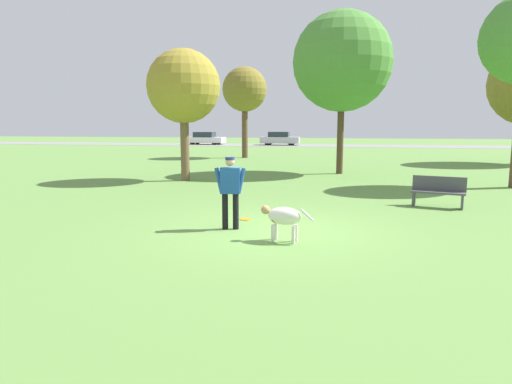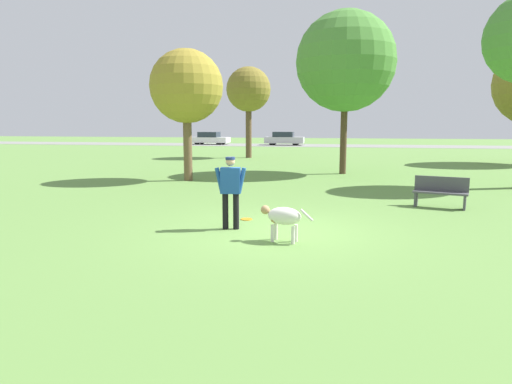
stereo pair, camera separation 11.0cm
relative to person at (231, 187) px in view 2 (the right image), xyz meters
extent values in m
plane|color=#608C42|center=(0.96, 0.02, -0.93)|extent=(120.00, 120.00, 0.00)
cube|color=gray|center=(0.96, 37.26, -0.92)|extent=(120.00, 6.00, 0.01)
cylinder|color=black|center=(0.12, 0.01, -0.53)|extent=(0.14, 0.14, 0.79)
cylinder|color=black|center=(-0.12, -0.01, -0.53)|extent=(0.14, 0.14, 0.79)
cube|color=#1E4C93|center=(0.00, 0.00, 0.14)|extent=(0.45, 0.27, 0.56)
cylinder|color=#1E4C93|center=(0.24, 0.03, 0.14)|extent=(0.21, 0.11, 0.57)
cylinder|color=#1E4C93|center=(-0.24, -0.03, 0.14)|extent=(0.21, 0.11, 0.57)
sphere|color=tan|center=(0.00, 0.00, 0.55)|extent=(0.22, 0.22, 0.20)
cylinder|color=navy|center=(0.00, 0.00, 0.62)|extent=(0.23, 0.23, 0.05)
ellipsoid|color=silver|center=(1.28, -0.86, -0.42)|extent=(0.73, 0.48, 0.34)
ellipsoid|color=tan|center=(1.10, -0.83, -0.48)|extent=(0.23, 0.27, 0.19)
sphere|color=tan|center=(0.89, -0.78, -0.32)|extent=(0.21, 0.21, 0.18)
cylinder|color=silver|center=(1.05, -0.91, -0.76)|extent=(0.08, 0.08, 0.34)
cylinder|color=silver|center=(1.09, -0.73, -0.76)|extent=(0.08, 0.08, 0.34)
cylinder|color=silver|center=(1.46, -1.00, -0.76)|extent=(0.08, 0.08, 0.34)
cylinder|color=silver|center=(1.50, -0.82, -0.76)|extent=(0.08, 0.08, 0.34)
cylinder|color=silver|center=(1.71, -0.96, -0.36)|extent=(0.27, 0.10, 0.24)
cylinder|color=orange|center=(0.14, 1.02, -0.92)|extent=(0.28, 0.28, 0.02)
torus|color=orange|center=(0.14, 1.02, -0.92)|extent=(0.27, 0.27, 0.02)
cylinder|color=brown|center=(-3.65, 20.16, 0.75)|extent=(0.39, 0.39, 3.36)
sphere|color=olive|center=(-3.65, 20.16, 3.52)|extent=(2.89, 2.89, 2.89)
cylinder|color=brown|center=(-3.67, 7.93, 0.39)|extent=(0.34, 0.34, 2.63)
sphere|color=olive|center=(-3.67, 7.93, 2.78)|extent=(2.87, 2.87, 2.87)
cylinder|color=#4C3826|center=(2.44, 11.53, 0.73)|extent=(0.29, 0.29, 3.32)
sphere|color=#4C8938|center=(2.44, 11.53, 4.03)|extent=(4.38, 4.38, 4.38)
cube|color=white|center=(-11.35, 37.63, -0.44)|extent=(4.08, 1.97, 0.56)
cube|color=#232D38|center=(-11.47, 37.64, 0.12)|extent=(2.15, 1.63, 0.55)
cylinder|color=black|center=(-10.11, 38.36, -0.63)|extent=(0.60, 0.23, 0.59)
cylinder|color=black|center=(-10.18, 36.80, -0.63)|extent=(0.60, 0.23, 0.59)
cylinder|color=black|center=(-12.51, 38.46, -0.63)|extent=(0.60, 0.23, 0.59)
cylinder|color=black|center=(-12.58, 36.91, -0.63)|extent=(0.60, 0.23, 0.59)
cube|color=#B7B7BC|center=(-3.37, 37.48, -0.40)|extent=(4.02, 1.78, 0.63)
cube|color=#232D38|center=(-3.49, 37.48, 0.18)|extent=(2.10, 1.51, 0.52)
cylinder|color=black|center=(-2.16, 38.19, -0.62)|extent=(0.61, 0.21, 0.61)
cylinder|color=black|center=(-2.18, 36.72, -0.62)|extent=(0.61, 0.21, 0.61)
cylinder|color=black|center=(-4.55, 38.24, -0.62)|extent=(0.61, 0.21, 0.61)
cylinder|color=black|center=(-4.57, 36.77, -0.62)|extent=(0.61, 0.21, 0.61)
cube|color=#47474C|center=(5.02, 3.48, -0.51)|extent=(1.46, 0.79, 0.05)
cube|color=#47474C|center=(5.07, 3.65, -0.29)|extent=(1.35, 0.45, 0.40)
cube|color=#47474C|center=(5.61, 3.30, -0.73)|extent=(0.16, 0.36, 0.39)
cube|color=#47474C|center=(4.43, 3.65, -0.73)|extent=(0.16, 0.36, 0.39)
camera|label=1|loc=(2.20, -9.49, 1.37)|focal=32.00mm
camera|label=2|loc=(2.31, -9.47, 1.37)|focal=32.00mm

